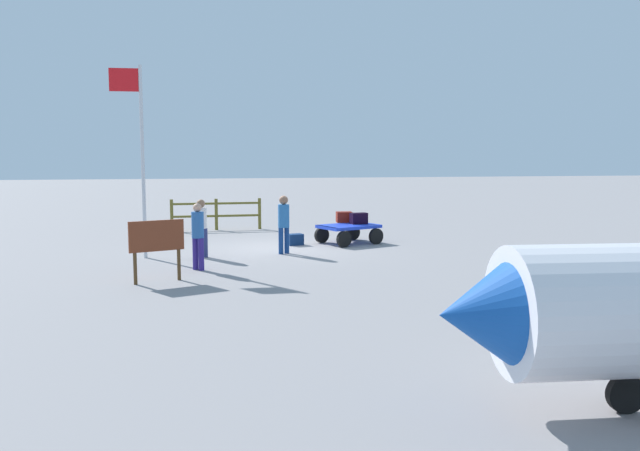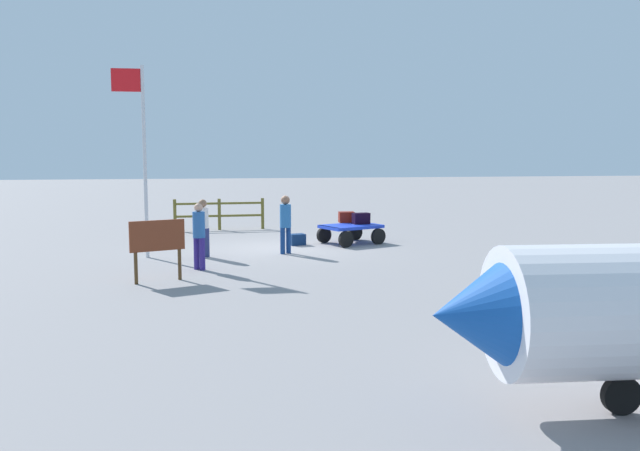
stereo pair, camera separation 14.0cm
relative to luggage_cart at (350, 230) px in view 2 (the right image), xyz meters
The scene contains 11 objects.
ground_plane 2.47m from the luggage_cart, 13.17° to the left, with size 120.00×120.00×0.00m, color gray.
luggage_cart is the anchor object (origin of this frame).
suitcase_grey 0.85m from the luggage_cart, 93.55° to the right, with size 0.53×0.43×0.35m.
suitcase_dark 0.57m from the luggage_cart, 153.29° to the right, with size 0.58×0.39×0.36m.
suitcase_olive 1.77m from the luggage_cart, ahead, with size 0.56×0.45×0.36m.
worker_lead 2.95m from the luggage_cart, 36.02° to the left, with size 0.43×0.43×1.70m.
worker_trailing 5.09m from the luggage_cart, 21.88° to the left, with size 0.35×0.35×1.63m.
worker_supervisor 6.20m from the luggage_cart, 38.89° to the left, with size 0.43×0.43×1.67m.
flagpole 7.07m from the luggage_cart, 14.68° to the left, with size 0.87×0.10×5.29m.
signboard 7.80m from the luggage_cart, 42.60° to the left, with size 1.19×0.48×1.40m.
wooden_fence 6.16m from the luggage_cart, 48.88° to the right, with size 3.45×0.17×1.20m.
Camera 2 is at (2.40, 19.21, 2.85)m, focal length 35.48 mm.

